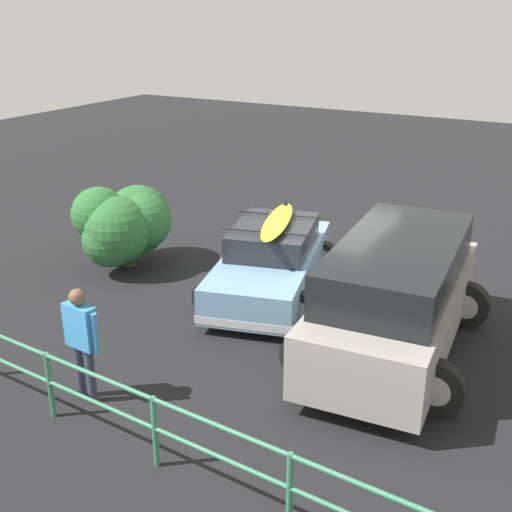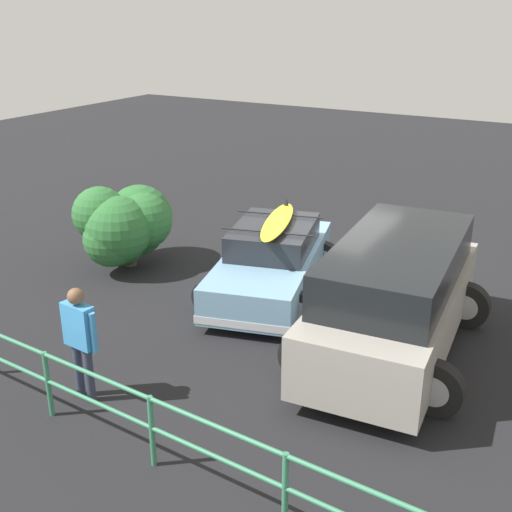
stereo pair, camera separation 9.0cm
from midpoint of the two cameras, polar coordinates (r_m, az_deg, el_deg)
ground_plane at (r=12.95m, az=5.90°, el=-2.70°), size 44.00×44.00×0.02m
sedan_car at (r=12.42m, az=1.64°, el=-0.42°), size 2.94×4.48×1.61m
suv_car at (r=10.33m, az=12.52°, el=-3.51°), size 2.91×5.04×1.91m
person_bystander at (r=9.20m, az=-15.12°, el=-6.70°), size 0.66×0.24×1.71m
railing_fence at (r=8.51m, az=-13.75°, el=-11.91°), size 9.35×0.66×0.98m
bush_near_left at (r=13.74m, az=-11.26°, el=2.66°), size 1.85×2.23×1.80m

